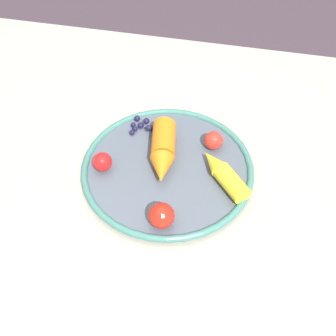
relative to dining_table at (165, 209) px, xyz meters
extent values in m
cube|color=#9D988B|center=(0.00, 0.00, 0.06)|extent=(1.25, 0.87, 0.03)
cube|color=#9B9191|center=(0.57, -0.38, -0.30)|extent=(0.05, 0.05, 0.70)
cylinder|color=#4A5360|center=(0.00, -0.02, 0.09)|extent=(0.29, 0.29, 0.01)
torus|color=#3B7167|center=(0.00, -0.02, 0.09)|extent=(0.31, 0.31, 0.01)
cylinder|color=orange|center=(0.02, -0.07, 0.11)|extent=(0.06, 0.08, 0.04)
cone|color=orange|center=(0.01, 0.00, 0.11)|extent=(0.05, 0.06, 0.04)
cylinder|color=yellow|center=(-0.11, 0.00, 0.11)|extent=(0.07, 0.07, 0.03)
cone|color=yellow|center=(-0.08, -0.04, 0.11)|extent=(0.05, 0.06, 0.03)
sphere|color=#191638|center=(0.08, -0.13, 0.10)|extent=(0.01, 0.01, 0.01)
sphere|color=#191638|center=(0.08, -0.10, 0.10)|extent=(0.01, 0.01, 0.01)
sphere|color=#191638|center=(0.05, -0.11, 0.10)|extent=(0.01, 0.01, 0.01)
sphere|color=#191638|center=(0.07, -0.11, 0.10)|extent=(0.01, 0.01, 0.01)
sphere|color=#191638|center=(0.08, -0.11, 0.10)|extent=(0.01, 0.01, 0.01)
sphere|color=#191638|center=(0.08, -0.09, 0.10)|extent=(0.01, 0.01, 0.01)
sphere|color=#191638|center=(0.06, -0.12, 0.11)|extent=(0.01, 0.01, 0.01)
sphere|color=#191638|center=(0.05, -0.10, 0.11)|extent=(0.01, 0.01, 0.01)
sphere|color=red|center=(-0.01, 0.09, 0.11)|extent=(0.04, 0.04, 0.04)
sphere|color=red|center=(-0.07, -0.09, 0.11)|extent=(0.03, 0.03, 0.03)
sphere|color=red|center=(0.11, 0.00, 0.11)|extent=(0.03, 0.03, 0.03)
camera|label=1|loc=(-0.11, 0.49, 0.70)|focal=48.93mm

